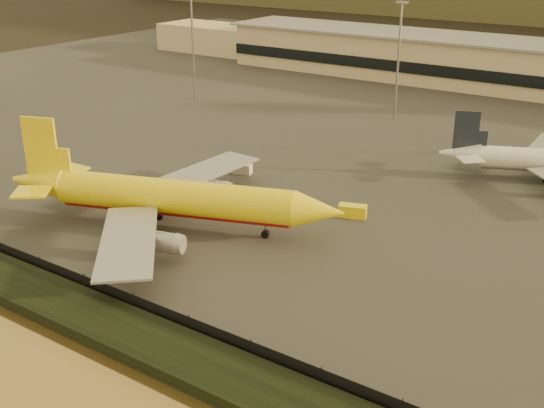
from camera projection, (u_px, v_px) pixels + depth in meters
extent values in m
plane|color=black|center=(197.00, 265.00, 86.66)|extent=(900.00, 900.00, 0.00)
cube|color=black|center=(94.00, 319.00, 73.40)|extent=(320.00, 7.00, 1.40)
cube|color=#2D2D2D|center=(461.00, 112.00, 159.26)|extent=(320.00, 220.00, 0.20)
cube|color=black|center=(121.00, 298.00, 76.23)|extent=(300.00, 0.05, 2.20)
cube|color=tan|center=(503.00, 66.00, 179.92)|extent=(160.00, 22.00, 12.00)
cube|color=black|center=(489.00, 77.00, 171.73)|extent=(160.00, 0.60, 3.00)
cube|color=gray|center=(506.00, 42.00, 177.57)|extent=(164.00, 24.00, 0.60)
cube|color=tan|center=(229.00, 40.00, 233.41)|extent=(50.00, 18.00, 9.00)
cylinder|color=slate|center=(193.00, 48.00, 166.93)|extent=(0.50, 0.50, 25.00)
cylinder|color=slate|center=(398.00, 63.00, 148.33)|extent=(0.50, 0.50, 25.00)
cube|color=slate|center=(402.00, 3.00, 143.58)|extent=(2.20, 2.20, 0.40)
cylinder|color=yellow|center=(175.00, 197.00, 95.28)|extent=(33.87, 16.31, 4.94)
cylinder|color=#B00A10|center=(176.00, 203.00, 95.60)|extent=(32.60, 14.96, 3.86)
cone|color=yellow|center=(319.00, 211.00, 90.52)|extent=(7.94, 6.92, 4.94)
cone|color=yellow|center=(39.00, 181.00, 100.13)|extent=(9.73, 7.56, 4.94)
cube|color=yellow|center=(40.00, 147.00, 97.87)|extent=(5.05, 2.15, 8.65)
cube|color=yellow|center=(68.00, 170.00, 103.99)|extent=(4.91, 4.85, 0.30)
cube|color=yellow|center=(31.00, 192.00, 95.11)|extent=(6.64, 6.63, 0.30)
cube|color=gray|center=(202.00, 172.00, 107.65)|extent=(7.43, 21.62, 0.30)
cylinder|color=gray|center=(209.00, 189.00, 104.72)|extent=(6.29, 4.50, 2.72)
cube|color=gray|center=(128.00, 241.00, 84.01)|extent=(19.24, 20.37, 0.30)
cylinder|color=gray|center=(157.00, 242.00, 86.84)|extent=(6.29, 4.50, 2.72)
cylinder|color=black|center=(266.00, 234.00, 93.79)|extent=(1.32, 1.18, 1.09)
cylinder|color=slate|center=(265.00, 230.00, 93.57)|extent=(0.19, 0.19, 2.22)
cylinder|color=black|center=(147.00, 228.00, 95.67)|extent=(1.32, 1.18, 1.09)
cylinder|color=slate|center=(147.00, 224.00, 95.46)|extent=(0.19, 0.19, 2.22)
cylinder|color=black|center=(160.00, 216.00, 99.66)|extent=(1.32, 1.18, 1.09)
cylinder|color=slate|center=(160.00, 212.00, 99.45)|extent=(0.19, 0.19, 2.22)
cone|color=silver|center=(459.00, 153.00, 116.64)|extent=(7.74, 6.21, 3.77)
cube|color=#1B2131|center=(466.00, 130.00, 114.96)|extent=(3.91, 1.96, 6.60)
cube|color=silver|center=(467.00, 146.00, 119.72)|extent=(4.13, 3.96, 0.23)
cube|color=silver|center=(470.00, 159.00, 112.84)|extent=(5.20, 5.19, 0.23)
cylinder|color=black|center=(541.00, 174.00, 117.09)|extent=(1.03, 0.94, 0.83)
cylinder|color=slate|center=(542.00, 172.00, 116.93)|extent=(0.20, 0.20, 1.70)
cube|color=yellow|center=(353.00, 211.00, 100.43)|extent=(4.47, 3.07, 1.84)
cube|color=silver|center=(241.00, 169.00, 118.51)|extent=(4.08, 2.65, 1.69)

